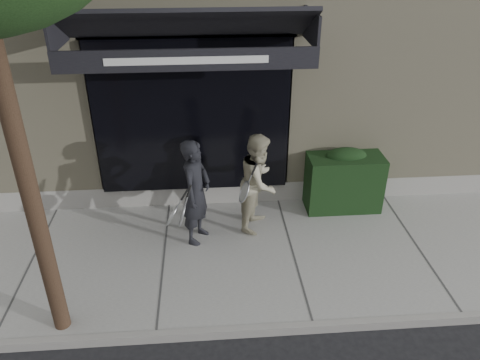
{
  "coord_description": "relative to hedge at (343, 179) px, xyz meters",
  "views": [
    {
      "loc": [
        -1.28,
        -5.8,
        4.64
      ],
      "look_at": [
        -0.78,
        0.6,
        1.08
      ],
      "focal_mm": 35.0,
      "sensor_mm": 36.0,
      "label": 1
    }
  ],
  "objects": [
    {
      "name": "ground",
      "position": [
        -1.1,
        -1.25,
        -0.66
      ],
      "size": [
        80.0,
        80.0,
        0.0
      ],
      "primitive_type": "plane",
      "color": "black",
      "rests_on": "ground"
    },
    {
      "name": "sidewalk",
      "position": [
        -1.1,
        -1.25,
        -0.6
      ],
      "size": [
        20.0,
        3.0,
        0.12
      ],
      "primitive_type": "cube",
      "color": "gray",
      "rests_on": "ground"
    },
    {
      "name": "curb",
      "position": [
        -1.1,
        -2.8,
        -0.59
      ],
      "size": [
        20.0,
        0.1,
        0.14
      ],
      "primitive_type": "cube",
      "color": "gray",
      "rests_on": "ground"
    },
    {
      "name": "building_facade",
      "position": [
        -1.11,
        3.71,
        2.08
      ],
      "size": [
        14.3,
        8.04,
        5.64
      ],
      "color": "#B6AC8B",
      "rests_on": "ground"
    },
    {
      "name": "hedge",
      "position": [
        0.0,
        0.0,
        0.0
      ],
      "size": [
        1.3,
        0.7,
        1.14
      ],
      "color": "black",
      "rests_on": "sidewalk"
    },
    {
      "name": "pedestrian_front",
      "position": [
        -2.57,
        -0.81,
        0.33
      ],
      "size": [
        0.79,
        0.9,
        1.73
      ],
      "color": "black",
      "rests_on": "sidewalk"
    },
    {
      "name": "pedestrian_back",
      "position": [
        -1.55,
        -0.49,
        0.29
      ],
      "size": [
        0.9,
        0.99,
        1.65
      ],
      "color": "#ADA68B",
      "rests_on": "sidewalk"
    }
  ]
}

